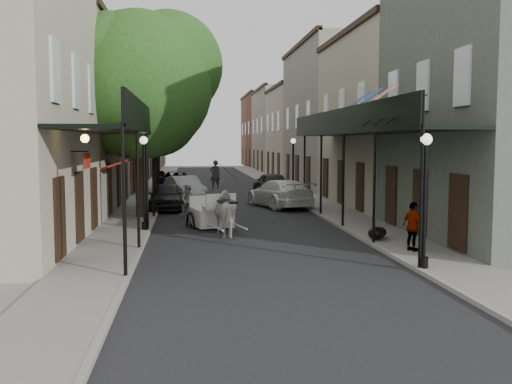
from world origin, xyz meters
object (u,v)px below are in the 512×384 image
object	(u,v)px
car_left_near	(165,196)
lamppost_left	(144,181)
lamppost_right_near	(425,199)
pedestrian_sidewalk_right	(413,227)
carriage	(209,200)
tree_near	(148,79)
car_right_near	(279,194)
lamppost_right_far	(293,167)
pedestrian_walking	(188,201)
car_left_mid	(185,188)
tree_far	(161,110)
car_right_far	(271,183)
car_left_far	(176,181)
horse	(228,214)
pedestrian_sidewalk_left	(162,182)

from	to	relation	value
car_left_near	lamppost_left	bearing A→B (deg)	-95.22
lamppost_right_near	pedestrian_sidewalk_right	bearing A→B (deg)	74.50
carriage	tree_near	bearing A→B (deg)	120.06
lamppost_right_near	pedestrian_sidewalk_right	world-z (taller)	lamppost_right_near
lamppost_left	carriage	distance (m)	3.09
carriage	car_right_near	xyz separation A→B (m)	(4.10, 6.61, -0.35)
lamppost_right_far	pedestrian_walking	xyz separation A→B (m)	(-6.48, -7.30, -1.28)
lamppost_left	car_left_mid	bearing A→B (deg)	83.16
tree_far	car_right_far	world-z (taller)	tree_far
car_right_near	lamppost_left	bearing A→B (deg)	34.10
lamppost_right_near	car_left_far	xyz separation A→B (m)	(-7.43, 27.54, -1.33)
car_left_mid	lamppost_left	bearing A→B (deg)	-113.69
horse	carriage	distance (m)	2.69
tree_far	car_left_near	distance (m)	11.75
lamppost_left	car_left_mid	size ratio (longest dim) A/B	0.82
car_left_near	car_left_mid	bearing A→B (deg)	76.99
tree_near	car_left_near	size ratio (longest dim) A/B	2.25
lamppost_right_far	carriage	bearing A→B (deg)	-117.84
pedestrian_sidewalk_left	car_left_far	bearing A→B (deg)	-100.04
carriage	car_left_mid	bearing A→B (deg)	81.65
pedestrian_sidewalk_right	car_right_far	bearing A→B (deg)	-18.05
lamppost_left	pedestrian_sidewalk_right	bearing A→B (deg)	-32.32
tree_near	pedestrian_sidewalk_left	bearing A→B (deg)	90.01
tree_near	horse	distance (m)	8.48
lamppost_right_near	car_right_far	world-z (taller)	lamppost_right_near
lamppost_right_near	car_left_mid	world-z (taller)	lamppost_right_near
tree_far	car_left_far	world-z (taller)	tree_far
pedestrian_sidewalk_right	carriage	bearing A→B (deg)	19.88
tree_near	lamppost_left	distance (m)	6.10
lamppost_left	carriage	size ratio (longest dim) A/B	1.29
car_left_far	car_right_near	distance (m)	12.98
lamppost_right_far	carriage	distance (m)	12.03
pedestrian_sidewalk_right	lamppost_right_near	bearing A→B (deg)	142.54
car_left_near	car_right_near	distance (m)	6.21
car_left_mid	lamppost_right_far	bearing A→B (deg)	-21.22
lamppost_left	pedestrian_sidewalk_left	bearing A→B (deg)	90.35
lamppost_left	car_right_far	size ratio (longest dim) A/B	0.82
horse	car_right_near	world-z (taller)	horse
horse	pedestrian_walking	bearing A→B (deg)	-89.55
lamppost_left	car_left_far	xyz separation A→B (m)	(0.77, 19.54, -1.33)
lamppost_right_far	car_right_near	bearing A→B (deg)	-110.56
tree_far	lamppost_left	distance (m)	18.57
car_right_far	car_right_near	bearing A→B (deg)	79.34
lamppost_right_near	car_right_near	bearing A→B (deg)	95.36
pedestrian_walking	pedestrian_sidewalk_left	distance (m)	11.71
horse	car_left_mid	size ratio (longest dim) A/B	0.45
car_right_far	horse	bearing A→B (deg)	70.72
lamppost_right_far	pedestrian_walking	bearing A→B (deg)	-131.59
pedestrian_sidewalk_right	car_right_far	xyz separation A→B (m)	(-1.48, 21.62, -0.14)
horse	car_right_near	xyz separation A→B (m)	(3.46, 9.21, -0.09)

